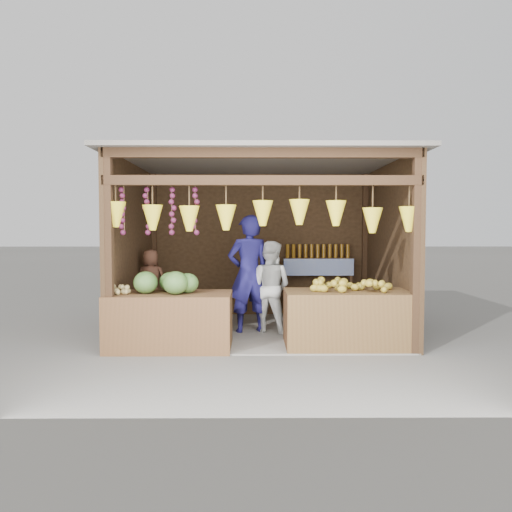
{
  "coord_description": "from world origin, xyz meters",
  "views": [
    {
      "loc": [
        -0.13,
        -7.7,
        1.58
      ],
      "look_at": [
        -0.08,
        -0.1,
        1.18
      ],
      "focal_mm": 35.0,
      "sensor_mm": 36.0,
      "label": 1
    }
  ],
  "objects_px": {
    "counter_left": "(170,321)",
    "woman_standing": "(270,287)",
    "vendor_seated": "(151,281)",
    "counter_right": "(347,319)",
    "man_standing": "(249,274)"
  },
  "relations": [
    {
      "from": "counter_left",
      "to": "woman_standing",
      "type": "height_order",
      "value": "woman_standing"
    },
    {
      "from": "woman_standing",
      "to": "vendor_seated",
      "type": "xyz_separation_m",
      "value": [
        -1.89,
        0.29,
        0.06
      ]
    },
    {
      "from": "counter_right",
      "to": "vendor_seated",
      "type": "xyz_separation_m",
      "value": [
        -2.89,
        1.28,
        0.39
      ]
    },
    {
      "from": "woman_standing",
      "to": "vendor_seated",
      "type": "height_order",
      "value": "woman_standing"
    },
    {
      "from": "counter_left",
      "to": "woman_standing",
      "type": "bearing_deg",
      "value": 37.45
    },
    {
      "from": "woman_standing",
      "to": "counter_left",
      "type": "bearing_deg",
      "value": 61.23
    },
    {
      "from": "counter_right",
      "to": "man_standing",
      "type": "bearing_deg",
      "value": 144.09
    },
    {
      "from": "woman_standing",
      "to": "vendor_seated",
      "type": "bearing_deg",
      "value": 15.2
    },
    {
      "from": "man_standing",
      "to": "woman_standing",
      "type": "distance_m",
      "value": 0.38
    },
    {
      "from": "counter_right",
      "to": "man_standing",
      "type": "xyz_separation_m",
      "value": [
        -1.33,
        0.96,
        0.52
      ]
    },
    {
      "from": "counter_right",
      "to": "counter_left",
      "type": "bearing_deg",
      "value": -178.8
    },
    {
      "from": "counter_left",
      "to": "man_standing",
      "type": "distance_m",
      "value": 1.55
    },
    {
      "from": "counter_right",
      "to": "vendor_seated",
      "type": "bearing_deg",
      "value": 156.09
    },
    {
      "from": "man_standing",
      "to": "counter_left",
      "type": "bearing_deg",
      "value": 28.14
    },
    {
      "from": "counter_right",
      "to": "vendor_seated",
      "type": "distance_m",
      "value": 3.19
    }
  ]
}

